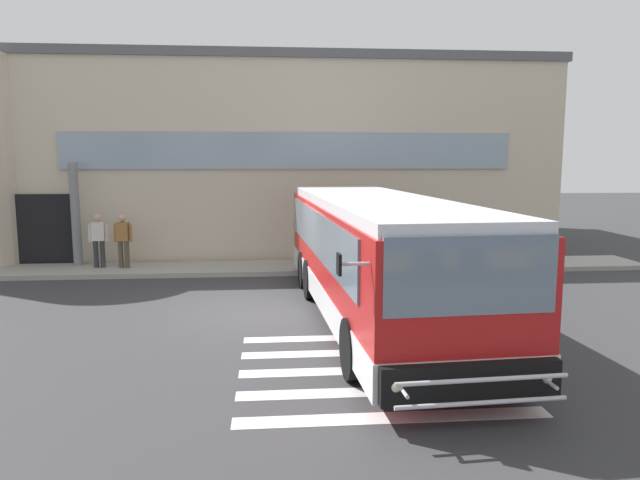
{
  "coord_description": "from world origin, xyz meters",
  "views": [
    {
      "loc": [
        0.37,
        -13.37,
        3.51
      ],
      "look_at": [
        1.58,
        0.94,
        1.5
      ],
      "focal_mm": 32.35,
      "sensor_mm": 36.0,
      "label": 1
    }
  ],
  "objects_px": {
    "passenger_near_column": "(99,237)",
    "passenger_by_doorway": "(123,238)",
    "entry_support_column": "(76,214)",
    "bus_main_foreground": "(376,260)"
  },
  "relations": [
    {
      "from": "bus_main_foreground",
      "to": "passenger_near_column",
      "type": "distance_m",
      "value": 9.78
    },
    {
      "from": "bus_main_foreground",
      "to": "passenger_by_doorway",
      "type": "relative_size",
      "value": 6.62
    },
    {
      "from": "passenger_near_column",
      "to": "passenger_by_doorway",
      "type": "bearing_deg",
      "value": -11.69
    },
    {
      "from": "passenger_near_column",
      "to": "entry_support_column",
      "type": "bearing_deg",
      "value": 152.53
    },
    {
      "from": "passenger_near_column",
      "to": "passenger_by_doorway",
      "type": "xyz_separation_m",
      "value": [
        0.79,
        -0.16,
        -0.03
      ]
    },
    {
      "from": "bus_main_foreground",
      "to": "passenger_near_column",
      "type": "xyz_separation_m",
      "value": [
        -7.66,
        6.07,
        -0.22
      ]
    },
    {
      "from": "entry_support_column",
      "to": "passenger_near_column",
      "type": "bearing_deg",
      "value": -27.47
    },
    {
      "from": "entry_support_column",
      "to": "bus_main_foreground",
      "type": "xyz_separation_m",
      "value": [
        8.46,
        -6.48,
        -0.46
      ]
    },
    {
      "from": "passenger_near_column",
      "to": "passenger_by_doorway",
      "type": "relative_size",
      "value": 1.0
    },
    {
      "from": "passenger_by_doorway",
      "to": "entry_support_column",
      "type": "bearing_deg",
      "value": 159.97
    }
  ]
}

